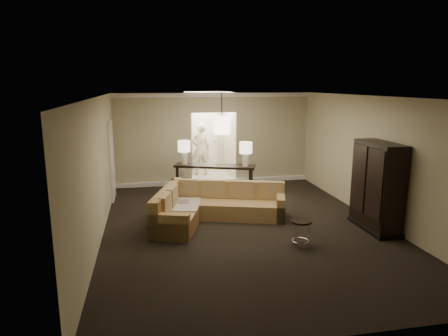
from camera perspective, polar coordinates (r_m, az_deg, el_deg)
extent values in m
plane|color=black|center=(8.83, 2.99, -8.36)|extent=(8.00, 8.00, 0.00)
cube|color=#BAB28D|center=(12.31, -1.45, 4.19)|extent=(6.00, 0.04, 2.80)
cube|color=#BAB28D|center=(4.81, 14.90, -8.69)|extent=(6.00, 0.04, 2.80)
cube|color=#BAB28D|center=(8.25, -17.55, -0.23)|extent=(0.04, 8.00, 2.80)
cube|color=#BAB28D|center=(9.62, 20.71, 1.22)|extent=(0.04, 8.00, 2.80)
cube|color=silver|center=(8.28, 3.21, 10.12)|extent=(6.00, 8.00, 0.02)
cube|color=white|center=(12.15, -1.44, 10.38)|extent=(6.00, 0.10, 0.12)
cube|color=white|center=(12.51, -1.38, -1.93)|extent=(6.00, 0.10, 0.12)
cube|color=white|center=(11.05, -15.73, 1.01)|extent=(0.05, 0.90, 2.10)
cube|color=beige|center=(13.53, -2.12, -1.13)|extent=(1.40, 2.00, 0.01)
cube|color=beige|center=(13.20, -5.18, 4.67)|extent=(0.04, 2.00, 2.80)
cube|color=beige|center=(13.41, 0.80, 4.83)|extent=(0.04, 2.00, 2.80)
cube|color=beige|center=(14.27, -2.79, 5.25)|extent=(1.40, 0.04, 2.80)
cube|color=white|center=(14.29, -2.76, 3.84)|extent=(0.90, 0.05, 2.10)
cube|color=brown|center=(9.38, 0.25, -5.86)|extent=(2.84, 1.60, 0.38)
cube|color=brown|center=(8.57, -6.92, -7.72)|extent=(1.16, 1.46, 0.38)
cube|color=brown|center=(9.56, 0.44, -3.04)|extent=(2.66, 1.03, 0.42)
cube|color=brown|center=(8.93, -8.19, -4.24)|extent=(0.86, 2.14, 0.42)
cube|color=brown|center=(9.31, 8.07, -5.54)|extent=(0.42, 0.83, 0.56)
cube|color=brown|center=(8.04, -7.83, -8.40)|extent=(0.83, 0.42, 0.56)
cube|color=#A37E57|center=(9.66, -5.48, -2.82)|extent=(0.58, 0.31, 0.42)
cube|color=#A37E57|center=(9.55, -1.48, -2.95)|extent=(0.58, 0.31, 0.42)
cube|color=#A37E57|center=(9.48, 2.60, -3.07)|extent=(0.58, 0.31, 0.42)
cube|color=#A37E57|center=(9.46, 6.72, -3.17)|extent=(0.58, 0.31, 0.42)
cube|color=#A37E57|center=(8.99, -7.38, -4.00)|extent=(0.30, 0.56, 0.42)
cube|color=#A37E57|center=(8.40, -8.40, -5.17)|extent=(0.30, 0.56, 0.42)
cube|color=beige|center=(9.17, -6.79, -6.48)|extent=(1.11, 1.11, 0.35)
cube|color=beige|center=(9.11, -6.82, -5.26)|extent=(1.23, 1.23, 0.06)
cube|color=black|center=(9.06, -7.20, -5.10)|extent=(0.09, 0.17, 0.02)
cube|color=#C0B4A8|center=(9.22, -5.73, -4.79)|extent=(0.29, 0.35, 0.01)
cube|color=black|center=(11.03, -1.34, 0.28)|extent=(2.27, 1.23, 0.06)
cube|color=black|center=(11.34, -6.37, -1.67)|extent=(0.23, 0.46, 0.81)
cube|color=black|center=(11.00, 3.87, -2.05)|extent=(0.23, 0.46, 0.81)
cube|color=black|center=(11.20, -1.32, -3.27)|extent=(2.15, 1.15, 0.04)
cube|color=black|center=(9.00, 21.07, -2.49)|extent=(0.52, 1.25, 1.88)
cube|color=black|center=(8.57, 20.71, -2.23)|extent=(0.03, 0.56, 1.43)
cube|color=black|center=(9.10, 18.66, -1.30)|extent=(0.03, 0.56, 1.43)
cube|color=black|center=(9.25, 20.66, -7.87)|extent=(0.56, 1.31, 0.09)
cylinder|color=black|center=(7.83, 10.96, -7.49)|extent=(0.40, 0.40, 0.04)
torus|color=silver|center=(7.97, 10.84, -10.16)|extent=(0.33, 0.33, 0.02)
cylinder|color=silver|center=(7.95, 12.00, -9.14)|extent=(0.02, 0.02, 0.48)
cylinder|color=silver|center=(8.02, 10.14, -8.85)|extent=(0.02, 0.02, 0.48)
cylinder|color=silver|center=(7.77, 10.52, -9.55)|extent=(0.02, 0.02, 0.48)
cylinder|color=white|center=(11.17, -5.70, 1.45)|extent=(0.16, 0.16, 0.35)
cylinder|color=#FFE3BF|center=(11.12, -5.73, 3.12)|extent=(0.34, 0.34, 0.30)
cylinder|color=white|center=(10.88, 3.12, 1.21)|extent=(0.16, 0.16, 0.35)
cylinder|color=#FFE3BF|center=(10.82, 3.14, 2.92)|extent=(0.34, 0.34, 0.30)
cylinder|color=black|center=(10.93, -0.32, 9.01)|extent=(0.02, 0.02, 0.60)
cube|color=#FFE7C6|center=(10.97, -0.32, 6.14)|extent=(0.38, 0.38, 0.48)
imported|color=silver|center=(13.57, -3.39, 3.11)|extent=(0.72, 0.48, 1.96)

